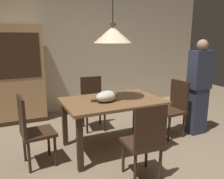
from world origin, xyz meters
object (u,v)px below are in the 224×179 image
(chair_far_back, at_px, (93,101))
(pendant_lamp, at_px, (113,34))
(dining_table, at_px, (113,106))
(person_standing, at_px, (199,88))
(cat_sleeping, at_px, (107,96))
(chair_near_front, at_px, (145,139))
(chair_right_side, at_px, (174,106))
(chair_left_side, at_px, (32,128))
(hutch_bookcase, at_px, (13,77))

(chair_far_back, relative_size, pendant_lamp, 0.72)
(chair_far_back, distance_m, pendant_lamp, 1.45)
(pendant_lamp, bearing_deg, dining_table, -75.96)
(person_standing, bearing_deg, cat_sleeping, 178.38)
(chair_near_front, distance_m, pendant_lamp, 1.45)
(pendant_lamp, bearing_deg, chair_near_front, -90.32)
(cat_sleeping, xyz_separation_m, person_standing, (1.65, -0.05, -0.03))
(chair_right_side, bearing_deg, chair_near_front, -142.04)
(dining_table, distance_m, chair_near_front, 0.89)
(chair_left_side, relative_size, chair_far_back, 1.00)
(chair_right_side, distance_m, person_standing, 0.52)
(person_standing, bearing_deg, chair_right_side, 166.41)
(chair_right_side, relative_size, chair_far_back, 1.00)
(chair_near_front, height_order, person_standing, person_standing)
(dining_table, xyz_separation_m, cat_sleeping, (-0.10, -0.05, 0.18))
(cat_sleeping, bearing_deg, pendant_lamp, 24.72)
(chair_left_side, height_order, hutch_bookcase, hutch_bookcase)
(chair_far_back, distance_m, cat_sleeping, 0.98)
(dining_table, relative_size, hutch_bookcase, 0.76)
(chair_left_side, bearing_deg, cat_sleeping, -2.30)
(hutch_bookcase, bearing_deg, pendant_lamp, -55.49)
(hutch_bookcase, bearing_deg, person_standing, -34.27)
(chair_left_side, bearing_deg, pendant_lamp, 0.36)
(chair_right_side, relative_size, chair_near_front, 1.00)
(chair_near_front, relative_size, pendant_lamp, 0.72)
(dining_table, distance_m, chair_far_back, 0.89)
(chair_right_side, bearing_deg, cat_sleeping, -177.50)
(chair_right_side, distance_m, pendant_lamp, 1.61)
(dining_table, xyz_separation_m, chair_right_side, (1.13, 0.01, -0.14))
(chair_far_back, bearing_deg, hutch_bookcase, 143.50)
(dining_table, xyz_separation_m, hutch_bookcase, (-1.24, 1.80, 0.24))
(chair_right_side, height_order, chair_far_back, same)
(cat_sleeping, relative_size, hutch_bookcase, 0.22)
(chair_left_side, xyz_separation_m, person_standing, (2.67, -0.09, 0.29))
(pendant_lamp, relative_size, hutch_bookcase, 0.70)
(chair_left_side, distance_m, cat_sleeping, 1.07)
(chair_right_side, bearing_deg, person_standing, -13.59)
(hutch_bookcase, distance_m, person_standing, 3.37)
(chair_near_front, height_order, cat_sleeping, chair_near_front)
(chair_left_side, height_order, pendant_lamp, pendant_lamp)
(hutch_bookcase, bearing_deg, dining_table, -55.49)
(dining_table, relative_size, chair_right_side, 1.51)
(person_standing, bearing_deg, dining_table, 176.49)
(cat_sleeping, distance_m, person_standing, 1.65)
(chair_near_front, xyz_separation_m, person_standing, (1.55, 0.78, 0.29))
(chair_right_side, height_order, hutch_bookcase, hutch_bookcase)
(dining_table, relative_size, chair_far_back, 1.51)
(hutch_bookcase, bearing_deg, cat_sleeping, -58.49)
(chair_left_side, xyz_separation_m, cat_sleeping, (1.02, -0.04, 0.32))
(chair_near_front, bearing_deg, chair_right_side, 37.96)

